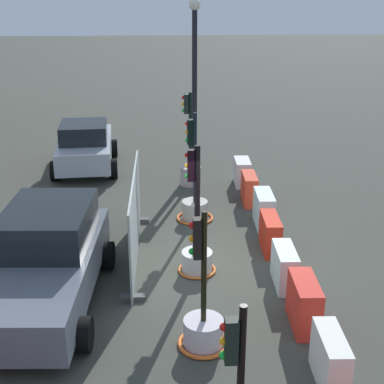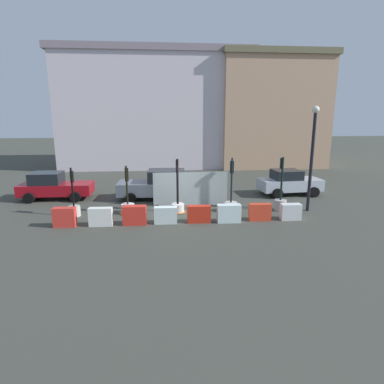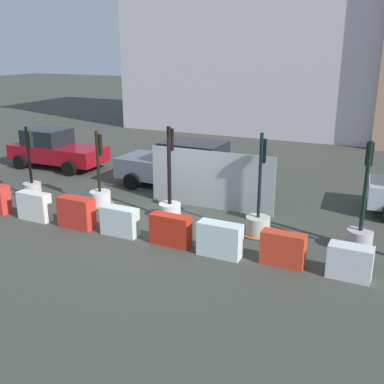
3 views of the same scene
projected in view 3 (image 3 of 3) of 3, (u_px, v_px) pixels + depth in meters
name	position (u px, v px, depth m)	size (l,w,h in m)	color
ground_plane	(167.00, 223.00, 13.60)	(120.00, 120.00, 0.00)	#3D4038
traffic_light_0	(32.00, 184.00, 15.75)	(0.60, 0.60, 2.46)	beige
traffic_light_1	(100.00, 195.00, 14.94)	(0.88, 0.88, 2.48)	silver
traffic_light_2	(170.00, 203.00, 13.85)	(0.82, 0.82, 2.81)	silver
traffic_light_3	(258.00, 220.00, 12.67)	(0.97, 0.97, 2.85)	beige
traffic_light_4	(360.00, 231.00, 11.56)	(0.64, 0.64, 2.86)	#B9AAAB
construction_barrier_1	(35.00, 206.00, 13.72)	(1.07, 0.40, 0.85)	white
construction_barrier_2	(76.00, 213.00, 13.13)	(1.09, 0.46, 0.90)	red
construction_barrier_3	(120.00, 221.00, 12.61)	(1.08, 0.42, 0.80)	silver
construction_barrier_4	(171.00, 230.00, 11.99)	(1.11, 0.40, 0.82)	red
construction_barrier_5	(220.00, 240.00, 11.34)	(1.12, 0.45, 0.86)	silver
construction_barrier_6	(283.00, 249.00, 10.85)	(1.06, 0.39, 0.83)	red
construction_barrier_7	(350.00, 262.00, 10.25)	(0.98, 0.48, 0.78)	silver
car_grey_saloon	(183.00, 165.00, 16.68)	(4.68, 2.38, 1.77)	slate
car_red_compact	(55.00, 149.00, 19.67)	(4.21, 2.10, 1.63)	maroon
building_main_facade	(280.00, 38.00, 28.22)	(18.30, 9.14, 10.90)	silver
site_fence_panel	(211.00, 181.00, 14.57)	(4.17, 0.50, 1.88)	#97A5A4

